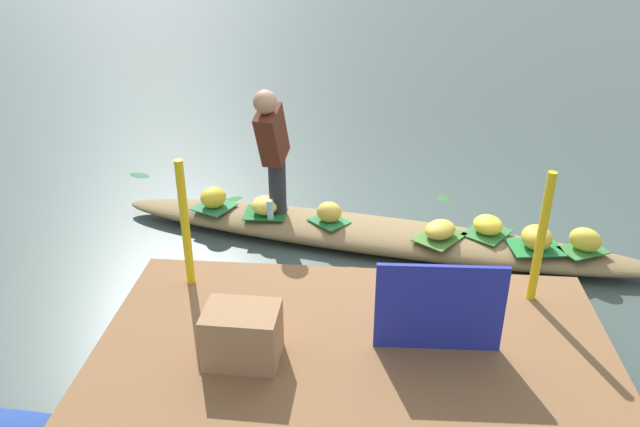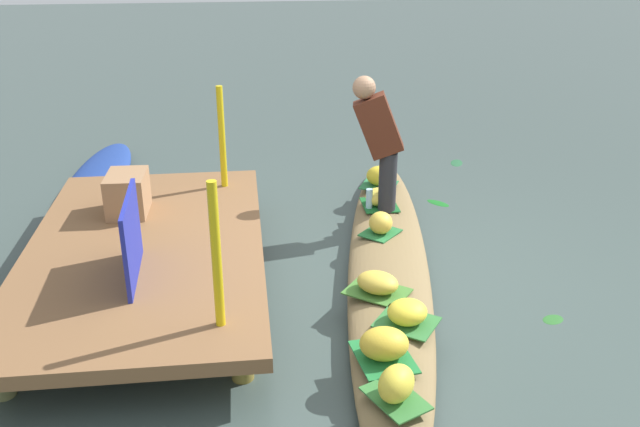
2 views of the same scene
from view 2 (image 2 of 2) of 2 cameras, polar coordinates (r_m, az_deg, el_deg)
name	(u,v)px [view 2 (image 2 of 2)]	position (r m, az deg, el deg)	size (l,w,h in m)	color
canal_water	(388,278)	(5.57, 5.64, -5.35)	(40.00, 40.00, 0.00)	#3B4A46
dock_platform	(145,251)	(5.47, -14.30, -3.05)	(3.20, 1.80, 0.35)	brown
vendor_boat	(388,266)	(5.52, 5.69, -4.38)	(4.91, 0.64, 0.21)	olive
moored_boat	(96,183)	(7.62, -18.07, 2.43)	(2.69, 0.58, 0.19)	navy
leaf_mat_0	(377,291)	(4.94, 4.78, -6.46)	(0.43, 0.31, 0.01)	#3F752C
banana_bunch_0	(378,283)	(4.90, 4.81, -5.73)	(0.30, 0.24, 0.15)	gold
leaf_mat_1	(384,357)	(4.27, 5.30, -11.76)	(0.42, 0.33, 0.01)	#207636
banana_bunch_1	(384,344)	(4.21, 5.34, -10.71)	(0.30, 0.25, 0.19)	gold
leaf_mat_2	(380,205)	(6.39, 4.97, 0.72)	(0.38, 0.32, 0.01)	#175F27
banana_bunch_2	(380,197)	(6.36, 4.99, 1.40)	(0.27, 0.24, 0.16)	#F5D34B
leaf_mat_3	(380,233)	(5.82, 5.03, -1.60)	(0.32, 0.26, 0.01)	#256F35
banana_bunch_3	(381,223)	(5.79, 5.06, -0.77)	(0.23, 0.20, 0.19)	gold
leaf_mat_4	(407,322)	(4.61, 7.21, -8.94)	(0.38, 0.32, 0.01)	#307235
banana_bunch_4	(407,312)	(4.57, 7.26, -8.12)	(0.27, 0.25, 0.16)	yellow
leaf_mat_5	(396,398)	(3.96, 6.29, -14.98)	(0.37, 0.24, 0.01)	#357634
banana_bunch_5	(396,384)	(3.90, 6.35, -13.85)	(0.26, 0.19, 0.20)	yellow
leaf_mat_6	(379,185)	(6.87, 4.91, 2.38)	(0.33, 0.33, 0.01)	#287342
banana_bunch_6	(379,176)	(6.83, 4.94, 3.13)	(0.24, 0.25, 0.19)	yellow
vendor_person	(379,136)	(6.05, 4.92, 6.39)	(0.26, 0.48, 1.23)	#28282D
water_bottle	(369,199)	(6.27, 4.11, 1.21)	(0.06, 0.06, 0.19)	#ABD8EA
market_banner	(132,238)	(4.88, -15.36, -1.96)	(0.77, 0.03, 0.59)	#202A9B
railing_post_west	(216,256)	(4.11, -8.60, -3.50)	(0.06, 0.06, 0.95)	gold
railing_post_east	(222,137)	(6.34, -8.14, 6.28)	(0.06, 0.06, 0.95)	gold
produce_crate	(128,193)	(6.01, -15.68, 1.61)	(0.44, 0.32, 0.35)	#9B724E
drifting_plant_0	(553,319)	(5.28, 18.78, -8.30)	(0.17, 0.12, 0.01)	#276326
drifting_plant_1	(457,163)	(8.29, 11.27, 4.16)	(0.26, 0.14, 0.01)	#255C36
drifting_plant_2	(438,203)	(7.07, 9.77, 0.87)	(0.26, 0.11, 0.01)	#186820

